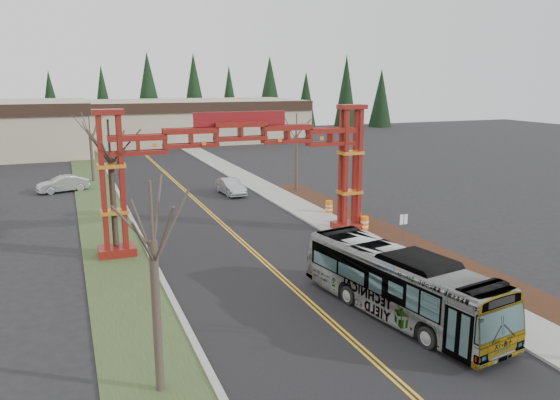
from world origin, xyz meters
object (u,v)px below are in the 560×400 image
gateway_arch (241,153)px  retail_building_east (189,120)px  bare_tree_right_far (296,135)px  transit_bus (399,284)px  parked_car_far_a (63,184)px  bare_tree_median_mid (110,159)px  silver_sedan (231,187)px  barrel_south (364,224)px  barrel_north (329,207)px  bare_tree_median_far (90,135)px  barrel_mid (357,218)px  street_sign (403,225)px  bare_tree_median_near (153,242)px

gateway_arch → retail_building_east: gateway_arch is taller
gateway_arch → bare_tree_right_far: (10.00, 14.27, -0.58)m
gateway_arch → transit_bus: bearing=-77.0°
parked_car_far_a → bare_tree_median_mid: bare_tree_median_mid is taller
silver_sedan → bare_tree_median_mid: 19.30m
barrel_south → barrel_north: size_ratio=1.02×
bare_tree_median_far → barrel_south: 32.46m
gateway_arch → barrel_mid: (9.27, 1.04, -5.43)m
barrel_south → barrel_mid: 1.73m
silver_sedan → street_sign: 21.02m
bare_tree_median_near → barrel_mid: size_ratio=6.79×
gateway_arch → bare_tree_median_far: (-8.00, 26.71, -1.04)m
retail_building_east → bare_tree_median_near: bare_tree_median_near is taller
barrel_mid → barrel_north: (-0.40, 3.86, -0.02)m
transit_bus → street_sign: bearing=45.3°
bare_tree_median_near → parked_car_far_a: bearing=94.5°
bare_tree_median_far → barrel_south: bearing=-58.3°
parked_car_far_a → street_sign: street_sign is taller
barrel_mid → transit_bus: bearing=-112.6°
bare_tree_right_far → barrel_north: bare_tree_right_far is taller
bare_tree_median_mid → barrel_mid: size_ratio=7.56×
gateway_arch → retail_building_east: 62.80m
barrel_mid → bare_tree_right_far: bearing=86.8°
gateway_arch → bare_tree_right_far: 17.44m
silver_sedan → parked_car_far_a: parked_car_far_a is taller
transit_bus → street_sign: (5.79, 8.28, 0.11)m
bare_tree_median_near → barrel_mid: bearing=44.4°
gateway_arch → transit_bus: size_ratio=1.63×
street_sign → barrel_south: 4.83m
bare_tree_median_mid → street_sign: bare_tree_median_mid is taller
street_sign → barrel_north: 10.31m
silver_sedan → parked_car_far_a: (-14.62, 7.08, 0.01)m
bare_tree_median_near → street_sign: (16.95, 10.54, -3.74)m
bare_tree_median_mid → bare_tree_median_far: bare_tree_median_mid is taller
bare_tree_median_far → barrel_mid: 31.25m
bare_tree_right_far → bare_tree_median_near: bearing=-120.8°
silver_sedan → barrel_north: bearing=-66.5°
transit_bus → bare_tree_median_near: bearing=-178.3°
bare_tree_median_far → parked_car_far_a: bearing=-122.8°
street_sign → barrel_mid: (0.32, 6.39, -1.12)m
barrel_south → parked_car_far_a: bearing=131.2°
bare_tree_right_far → barrel_north: bearing=-96.9°
bare_tree_median_mid → retail_building_east: bearing=73.7°
street_sign → barrel_mid: size_ratio=2.12×
retail_building_east → barrel_north: retail_building_east is taller
bare_tree_median_mid → bare_tree_median_far: size_ratio=1.19×
bare_tree_median_mid → barrel_mid: (17.27, 0.58, -5.38)m
bare_tree_median_near → bare_tree_median_far: size_ratio=1.07×
bare_tree_median_near → barrel_south: bare_tree_median_near is taller
retail_building_east → silver_sedan: (-6.38, -46.98, -2.76)m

